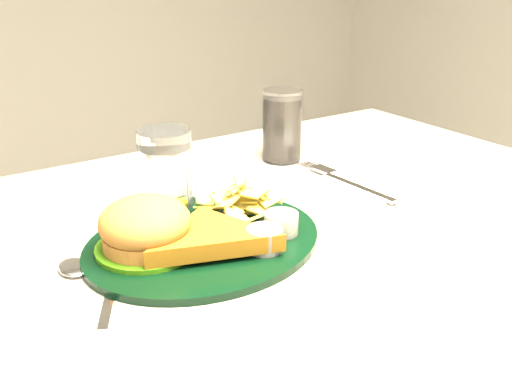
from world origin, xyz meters
TOP-DOWN VIEW (x-y plane):
  - dinner_plate at (-0.08, -0.00)m, footprint 0.34×0.30m
  - water_glass at (-0.07, 0.12)m, footprint 0.08×0.08m
  - cola_glass at (0.19, 0.21)m, footprint 0.09×0.09m
  - fork_napkin at (0.20, 0.03)m, footprint 0.16×0.20m
  - spoon at (-0.23, -0.05)m, footprint 0.11×0.17m
  - wrapped_straw at (-0.05, 0.19)m, footprint 0.22×0.15m

SIDE VIEW (x-z plane):
  - wrapped_straw at x=-0.05m, z-range 0.75..0.76m
  - spoon at x=-0.23m, z-range 0.75..0.76m
  - fork_napkin at x=0.20m, z-range 0.75..0.76m
  - dinner_plate at x=-0.08m, z-range 0.75..0.82m
  - water_glass at x=-0.07m, z-range 0.75..0.87m
  - cola_glass at x=0.19m, z-range 0.75..0.88m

